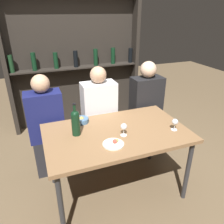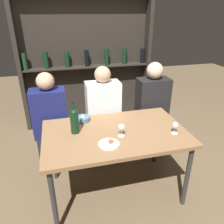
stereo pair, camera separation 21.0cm
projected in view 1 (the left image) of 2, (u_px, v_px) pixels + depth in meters
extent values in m
plane|color=brown|center=(116.00, 189.00, 2.37)|extent=(10.00, 10.00, 0.00)
cube|color=olive|center=(117.00, 133.00, 2.07)|extent=(1.34, 0.81, 0.04)
cylinder|color=#2D2D30|center=(61.00, 207.00, 1.73)|extent=(0.04, 0.04, 0.69)
cylinder|color=#2D2D30|center=(188.00, 171.00, 2.12)|extent=(0.04, 0.04, 0.69)
cylinder|color=#2D2D30|center=(51.00, 157.00, 2.32)|extent=(0.04, 0.04, 0.69)
cylinder|color=#2D2D30|center=(152.00, 136.00, 2.71)|extent=(0.04, 0.04, 0.69)
cube|color=#28231E|center=(75.00, 58.00, 3.41)|extent=(1.99, 0.02, 2.15)
cube|color=#28231E|center=(5.00, 65.00, 3.01)|extent=(0.06, 0.18, 2.15)
cube|color=#28231E|center=(135.00, 55.00, 3.64)|extent=(0.06, 0.18, 2.15)
cube|color=#28231E|center=(77.00, 67.00, 3.38)|extent=(1.91, 0.18, 0.02)
cylinder|color=#19381E|center=(11.00, 64.00, 3.02)|extent=(0.07, 0.07, 0.24)
cylinder|color=black|center=(34.00, 62.00, 3.12)|extent=(0.07, 0.07, 0.25)
cylinder|color=black|center=(56.00, 61.00, 3.24)|extent=(0.07, 0.07, 0.24)
cylinder|color=black|center=(76.00, 59.00, 3.32)|extent=(0.07, 0.07, 0.24)
cylinder|color=black|center=(96.00, 57.00, 3.41)|extent=(0.07, 0.07, 0.25)
cylinder|color=black|center=(113.00, 56.00, 3.52)|extent=(0.07, 0.07, 0.25)
cylinder|color=black|center=(130.00, 55.00, 3.61)|extent=(0.07, 0.07, 0.23)
cylinder|color=black|center=(76.00, 125.00, 1.97)|extent=(0.08, 0.08, 0.20)
sphere|color=black|center=(75.00, 115.00, 1.92)|extent=(0.08, 0.08, 0.08)
cylinder|color=black|center=(75.00, 110.00, 1.90)|extent=(0.03, 0.03, 0.10)
cylinder|color=black|center=(74.00, 104.00, 1.88)|extent=(0.03, 0.03, 0.01)
cylinder|color=silver|center=(174.00, 130.00, 2.09)|extent=(0.06, 0.06, 0.00)
cylinder|color=silver|center=(174.00, 126.00, 2.07)|extent=(0.01, 0.01, 0.07)
sphere|color=silver|center=(175.00, 122.00, 2.05)|extent=(0.06, 0.06, 0.06)
cylinder|color=silver|center=(124.00, 135.00, 1.99)|extent=(0.06, 0.06, 0.00)
cylinder|color=silver|center=(124.00, 132.00, 1.98)|extent=(0.01, 0.01, 0.07)
sphere|color=silver|center=(124.00, 127.00, 1.96)|extent=(0.06, 0.06, 0.06)
cylinder|color=silver|center=(113.00, 144.00, 1.86)|extent=(0.18, 0.18, 0.01)
sphere|color=#99B256|center=(117.00, 140.00, 1.88)|extent=(0.03, 0.03, 0.03)
sphere|color=#B74C3D|center=(115.00, 141.00, 1.86)|extent=(0.04, 0.04, 0.04)
sphere|color=#B74C3D|center=(115.00, 142.00, 1.86)|extent=(0.02, 0.02, 0.02)
cylinder|color=#4C7299|center=(82.00, 120.00, 2.21)|extent=(0.14, 0.14, 0.05)
sphere|color=gold|center=(82.00, 119.00, 2.21)|extent=(0.05, 0.05, 0.05)
cube|color=#26262B|center=(51.00, 154.00, 2.56)|extent=(0.34, 0.22, 0.45)
cube|color=navy|center=(45.00, 116.00, 2.35)|extent=(0.38, 0.22, 0.55)
sphere|color=tan|center=(40.00, 84.00, 2.19)|extent=(0.19, 0.19, 0.19)
cube|color=#26262B|center=(100.00, 144.00, 2.76)|extent=(0.35, 0.22, 0.45)
cube|color=white|center=(99.00, 107.00, 2.54)|extent=(0.39, 0.22, 0.58)
sphere|color=tan|center=(98.00, 75.00, 2.37)|extent=(0.18, 0.18, 0.18)
cube|color=#26262B|center=(144.00, 135.00, 2.95)|extent=(0.34, 0.22, 0.45)
cube|color=black|center=(146.00, 100.00, 2.74)|extent=(0.38, 0.22, 0.58)
sphere|color=beige|center=(148.00, 69.00, 2.57)|extent=(0.19, 0.19, 0.19)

